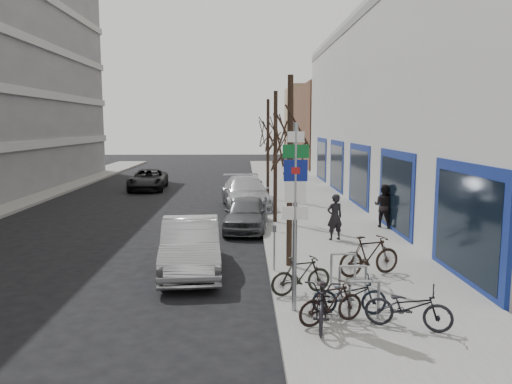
{
  "coord_description": "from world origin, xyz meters",
  "views": [
    {
      "loc": [
        1.33,
        -10.36,
        4.15
      ],
      "look_at": [
        1.7,
        5.53,
        2.0
      ],
      "focal_mm": 35.0,
      "sensor_mm": 36.0,
      "label": 1
    }
  ],
  "objects_px": {
    "highway_sign_pole": "(295,206)",
    "bike_far_inner": "(369,255)",
    "bike_mid_curb": "(349,292)",
    "meter_front": "(274,243)",
    "meter_mid": "(266,210)",
    "pedestrian_near": "(335,217)",
    "pedestrian_far": "(384,205)",
    "bike_mid_inner": "(301,275)",
    "bike_near_left": "(323,295)",
    "meter_back": "(261,191)",
    "bike_far_curb": "(408,303)",
    "tree_near": "(290,126)",
    "tree_mid": "(276,126)",
    "bike_rack": "(353,279)",
    "parked_car_back": "(246,193)",
    "bike_near_right": "(331,302)",
    "parked_car_mid": "(246,214)",
    "parked_car_front": "(190,246)",
    "lane_car": "(148,180)",
    "tree_far": "(268,126)"
  },
  "relations": [
    {
      "from": "highway_sign_pole",
      "to": "bike_far_curb",
      "type": "distance_m",
      "value": 2.98
    },
    {
      "from": "parked_car_front",
      "to": "highway_sign_pole",
      "type": "bearing_deg",
      "value": -58.27
    },
    {
      "from": "tree_mid",
      "to": "bike_far_inner",
      "type": "relative_size",
      "value": 3.0
    },
    {
      "from": "bike_rack",
      "to": "meter_front",
      "type": "relative_size",
      "value": 1.78
    },
    {
      "from": "meter_mid",
      "to": "parked_car_front",
      "type": "bearing_deg",
      "value": -114.88
    },
    {
      "from": "bike_mid_inner",
      "to": "bike_near_left",
      "type": "bearing_deg",
      "value": 169.19
    },
    {
      "from": "meter_back",
      "to": "parked_car_front",
      "type": "relative_size",
      "value": 0.28
    },
    {
      "from": "meter_front",
      "to": "bike_near_left",
      "type": "relative_size",
      "value": 0.65
    },
    {
      "from": "tree_near",
      "to": "pedestrian_near",
      "type": "xyz_separation_m",
      "value": [
        1.88,
        3.16,
        -3.14
      ]
    },
    {
      "from": "highway_sign_pole",
      "to": "meter_back",
      "type": "relative_size",
      "value": 3.31
    },
    {
      "from": "parked_car_mid",
      "to": "bike_mid_inner",
      "type": "bearing_deg",
      "value": -75.84
    },
    {
      "from": "bike_rack",
      "to": "tree_mid",
      "type": "xyz_separation_m",
      "value": [
        -1.2,
        9.4,
        3.44
      ]
    },
    {
      "from": "parked_car_front",
      "to": "lane_car",
      "type": "height_order",
      "value": "parked_car_front"
    },
    {
      "from": "parked_car_back",
      "to": "lane_car",
      "type": "xyz_separation_m",
      "value": [
        -6.26,
        7.38,
        -0.12
      ]
    },
    {
      "from": "bike_rack",
      "to": "lane_car",
      "type": "relative_size",
      "value": 0.47
    },
    {
      "from": "tree_near",
      "to": "pedestrian_far",
      "type": "relative_size",
      "value": 3.2
    },
    {
      "from": "bike_near_right",
      "to": "pedestrian_near",
      "type": "height_order",
      "value": "pedestrian_near"
    },
    {
      "from": "tree_mid",
      "to": "parked_car_mid",
      "type": "xyz_separation_m",
      "value": [
        -1.2,
        -0.99,
        -3.43
      ]
    },
    {
      "from": "bike_mid_curb",
      "to": "meter_back",
      "type": "bearing_deg",
      "value": 7.33
    },
    {
      "from": "meter_front",
      "to": "meter_mid",
      "type": "height_order",
      "value": "same"
    },
    {
      "from": "bike_rack",
      "to": "tree_far",
      "type": "bearing_deg",
      "value": 94.32
    },
    {
      "from": "bike_near_right",
      "to": "pedestrian_far",
      "type": "distance_m",
      "value": 10.27
    },
    {
      "from": "bike_far_inner",
      "to": "parked_car_back",
      "type": "height_order",
      "value": "parked_car_back"
    },
    {
      "from": "lane_car",
      "to": "meter_front",
      "type": "bearing_deg",
      "value": -72.62
    },
    {
      "from": "parked_car_front",
      "to": "parked_car_mid",
      "type": "height_order",
      "value": "parked_car_front"
    },
    {
      "from": "parked_car_back",
      "to": "tree_near",
      "type": "bearing_deg",
      "value": -89.98
    },
    {
      "from": "highway_sign_pole",
      "to": "bike_far_inner",
      "type": "bearing_deg",
      "value": 47.89
    },
    {
      "from": "tree_near",
      "to": "meter_front",
      "type": "height_order",
      "value": "tree_near"
    },
    {
      "from": "tree_far",
      "to": "lane_car",
      "type": "xyz_separation_m",
      "value": [
        -7.46,
        5.09,
        -3.44
      ]
    },
    {
      "from": "bike_mid_curb",
      "to": "parked_car_front",
      "type": "xyz_separation_m",
      "value": [
        -3.75,
        3.67,
        0.11
      ]
    },
    {
      "from": "bike_far_inner",
      "to": "bike_mid_curb",
      "type": "bearing_deg",
      "value": 138.97
    },
    {
      "from": "bike_rack",
      "to": "pedestrian_near",
      "type": "distance_m",
      "value": 6.11
    },
    {
      "from": "bike_far_inner",
      "to": "meter_mid",
      "type": "bearing_deg",
      "value": 3.61
    },
    {
      "from": "bike_mid_curb",
      "to": "bike_far_inner",
      "type": "distance_m",
      "value": 2.93
    },
    {
      "from": "tree_mid",
      "to": "lane_car",
      "type": "height_order",
      "value": "tree_mid"
    },
    {
      "from": "parked_car_back",
      "to": "pedestrian_far",
      "type": "relative_size",
      "value": 3.14
    },
    {
      "from": "tree_near",
      "to": "tree_mid",
      "type": "height_order",
      "value": "same"
    },
    {
      "from": "tree_far",
      "to": "bike_mid_inner",
      "type": "distance_m",
      "value": 15.84
    },
    {
      "from": "meter_front",
      "to": "bike_far_inner",
      "type": "height_order",
      "value": "meter_front"
    },
    {
      "from": "highway_sign_pole",
      "to": "bike_near_right",
      "type": "distance_m",
      "value": 2.11
    },
    {
      "from": "bike_mid_curb",
      "to": "parked_car_mid",
      "type": "xyz_separation_m",
      "value": [
        -2.15,
        9.26,
        0.04
      ]
    },
    {
      "from": "bike_near_left",
      "to": "bike_mid_curb",
      "type": "bearing_deg",
      "value": 46.51
    },
    {
      "from": "pedestrian_near",
      "to": "pedestrian_far",
      "type": "xyz_separation_m",
      "value": [
        2.32,
        2.15,
        0.05
      ]
    },
    {
      "from": "parked_car_back",
      "to": "tree_far",
      "type": "bearing_deg",
      "value": 55.93
    },
    {
      "from": "parked_car_front",
      "to": "pedestrian_far",
      "type": "bearing_deg",
      "value": 32.2
    },
    {
      "from": "parked_car_front",
      "to": "parked_car_mid",
      "type": "bearing_deg",
      "value": 68.69
    },
    {
      "from": "bike_rack",
      "to": "bike_mid_inner",
      "type": "xyz_separation_m",
      "value": [
        -1.13,
        0.45,
        -0.04
      ]
    },
    {
      "from": "bike_far_inner",
      "to": "highway_sign_pole",
      "type": "bearing_deg",
      "value": 118.96
    },
    {
      "from": "meter_back",
      "to": "bike_far_curb",
      "type": "height_order",
      "value": "meter_back"
    },
    {
      "from": "meter_front",
      "to": "parked_car_back",
      "type": "xyz_separation_m",
      "value": [
        -0.75,
        11.21,
        -0.13
      ]
    }
  ]
}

